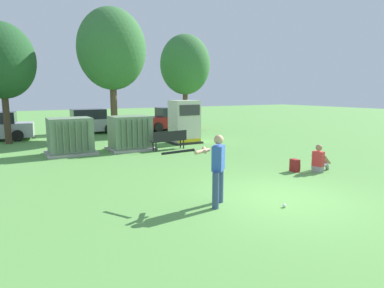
{
  "coord_description": "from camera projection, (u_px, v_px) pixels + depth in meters",
  "views": [
    {
      "loc": [
        -6.08,
        -6.01,
        2.74
      ],
      "look_at": [
        -0.7,
        3.5,
        1.0
      ],
      "focal_mm": 30.56,
      "sensor_mm": 36.0,
      "label": 1
    }
  ],
  "objects": [
    {
      "name": "ground_plane",
      "position": [
        281.0,
        198.0,
        8.55
      ],
      "size": [
        96.0,
        96.0,
        0.0
      ],
      "primitive_type": "plane",
      "color": "#5B9947"
    },
    {
      "name": "transformer_west",
      "position": [
        70.0,
        137.0,
        14.48
      ],
      "size": [
        2.1,
        1.7,
        1.62
      ],
      "color": "#9E9B93",
      "rests_on": "ground"
    },
    {
      "name": "transformer_mid_west",
      "position": [
        130.0,
        133.0,
        15.58
      ],
      "size": [
        2.1,
        1.7,
        1.62
      ],
      "color": "#9E9B93",
      "rests_on": "ground"
    },
    {
      "name": "generator_enclosure",
      "position": [
        184.0,
        122.0,
        17.61
      ],
      "size": [
        1.6,
        1.4,
        2.3
      ],
      "color": "#262626",
      "rests_on": "ground"
    },
    {
      "name": "park_bench",
      "position": [
        169.0,
        139.0,
        15.55
      ],
      "size": [
        1.83,
        0.57,
        0.92
      ],
      "color": "black",
      "rests_on": "ground"
    },
    {
      "name": "batter",
      "position": [
        216.0,
        166.0,
        7.87
      ],
      "size": [
        1.28,
        1.36,
        1.74
      ],
      "color": "#384C75",
      "rests_on": "ground"
    },
    {
      "name": "sports_ball",
      "position": [
        284.0,
        206.0,
        7.84
      ],
      "size": [
        0.09,
        0.09,
        0.09
      ],
      "primitive_type": "sphere",
      "color": "white",
      "rests_on": "ground"
    },
    {
      "name": "seated_spectator",
      "position": [
        319.0,
        161.0,
        11.37
      ],
      "size": [
        0.77,
        0.62,
        0.96
      ],
      "color": "gray",
      "rests_on": "ground"
    },
    {
      "name": "backpack",
      "position": [
        295.0,
        166.0,
        11.35
      ],
      "size": [
        0.28,
        0.34,
        0.44
      ],
      "color": "maroon",
      "rests_on": "ground"
    },
    {
      "name": "tree_left",
      "position": [
        2.0,
        61.0,
        16.82
      ],
      "size": [
        3.3,
        3.3,
        6.31
      ],
      "color": "#4C3828",
      "rests_on": "ground"
    },
    {
      "name": "tree_center_left",
      "position": [
        112.0,
        50.0,
        19.02
      ],
      "size": [
        3.96,
        3.96,
        7.57
      ],
      "color": "brown",
      "rests_on": "ground"
    },
    {
      "name": "tree_center_right",
      "position": [
        185.0,
        65.0,
        23.15
      ],
      "size": [
        3.54,
        3.54,
        6.77
      ],
      "color": "brown",
      "rests_on": "ground"
    },
    {
      "name": "parked_car_left_of_center",
      "position": [
        87.0,
        122.0,
        21.78
      ],
      "size": [
        4.21,
        1.94,
        1.62
      ],
      "color": "#B2B2B7",
      "rests_on": "ground"
    },
    {
      "name": "parked_car_right_of_center",
      "position": [
        171.0,
        119.0,
        24.04
      ],
      "size": [
        4.22,
        1.96,
        1.62
      ],
      "color": "maroon",
      "rests_on": "ground"
    }
  ]
}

